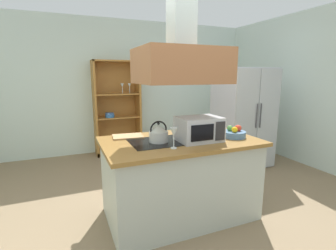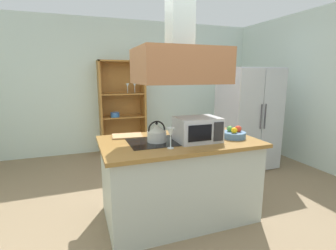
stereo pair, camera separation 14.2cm
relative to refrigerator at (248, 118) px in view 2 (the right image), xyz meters
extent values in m
plane|color=#846D50|center=(-1.89, -1.21, -0.86)|extent=(7.80, 7.80, 0.00)
cube|color=silver|center=(-1.89, 1.79, 0.49)|extent=(6.00, 0.12, 2.70)
cube|color=#B3BAAD|center=(-1.76, -1.12, -0.43)|extent=(1.61, 0.91, 0.86)
cube|color=olive|center=(-1.76, -1.12, 0.02)|extent=(1.69, 0.99, 0.04)
cube|color=black|center=(-2.01, -1.12, 0.04)|extent=(0.60, 0.48, 0.00)
cube|color=#A0643D|center=(-1.76, -1.12, 0.83)|extent=(0.90, 0.70, 0.36)
cube|color=#B1C2BD|center=(-1.76, -1.12, 1.43)|extent=(0.24, 0.24, 0.83)
cube|color=silver|center=(0.00, 0.01, 0.00)|extent=(0.90, 0.72, 1.72)
cube|color=#B6BABC|center=(-0.23, -0.36, 0.00)|extent=(0.44, 0.03, 1.68)
cube|color=#BABEC2|center=(0.22, -0.36, 0.00)|extent=(0.44, 0.03, 1.68)
cylinder|color=#4C4C51|center=(-0.04, -0.39, 0.09)|extent=(0.02, 0.02, 0.40)
cylinder|color=#4C4C51|center=(0.04, -0.39, 0.09)|extent=(0.02, 0.02, 0.40)
cube|color=#A66D2F|center=(-2.35, 1.53, 0.08)|extent=(0.04, 0.40, 1.88)
cube|color=#A66D2F|center=(-1.48, 1.53, 0.08)|extent=(0.04, 0.40, 1.88)
cube|color=#A66D2F|center=(-1.92, 1.53, 1.00)|extent=(0.92, 0.40, 0.03)
cube|color=#A66D2F|center=(-1.92, 1.53, -0.82)|extent=(0.92, 0.40, 0.08)
cube|color=#A66D2F|center=(-1.92, 1.72, 0.08)|extent=(0.92, 0.02, 1.88)
cube|color=#A66D2F|center=(-1.92, 1.53, -0.11)|extent=(0.84, 0.36, 0.02)
cube|color=#A66D2F|center=(-1.92, 1.53, 0.36)|extent=(0.84, 0.36, 0.02)
cylinder|color=#336AA6|center=(-2.08, 1.48, -0.07)|extent=(0.18, 0.18, 0.05)
cylinder|color=#3965A7|center=(-2.08, 1.48, -0.03)|extent=(0.17, 0.17, 0.05)
cylinder|color=silver|center=(-1.81, 1.49, 0.43)|extent=(0.01, 0.01, 0.12)
cone|color=silver|center=(-1.81, 1.49, 0.53)|extent=(0.07, 0.07, 0.08)
cylinder|color=silver|center=(-1.66, 1.49, 0.43)|extent=(0.01, 0.01, 0.12)
cone|color=silver|center=(-1.66, 1.49, 0.53)|extent=(0.07, 0.07, 0.08)
cylinder|color=beige|center=(-2.01, -1.12, 0.10)|extent=(0.20, 0.20, 0.11)
cone|color=#B7C1B5|center=(-2.01, -1.12, 0.19)|extent=(0.19, 0.19, 0.07)
sphere|color=black|center=(-2.01, -1.12, 0.24)|extent=(0.03, 0.03, 0.03)
torus|color=black|center=(-2.01, -1.12, 0.17)|extent=(0.19, 0.02, 0.19)
cube|color=tan|center=(-2.26, -0.78, 0.05)|extent=(0.36, 0.28, 0.02)
cube|color=#B7BABF|center=(-1.59, -1.23, 0.17)|extent=(0.46, 0.34, 0.26)
cube|color=black|center=(-1.65, -1.41, 0.17)|extent=(0.26, 0.01, 0.17)
cube|color=#262628|center=(-1.43, -1.41, 0.17)|extent=(0.11, 0.01, 0.20)
cylinder|color=silver|center=(-1.96, -1.39, 0.04)|extent=(0.06, 0.06, 0.01)
cylinder|color=silver|center=(-1.96, -1.39, 0.10)|extent=(0.01, 0.01, 0.11)
cone|color=silver|center=(-1.96, -1.39, 0.20)|extent=(0.08, 0.08, 0.09)
cylinder|color=#4C7299|center=(-1.14, -1.26, 0.07)|extent=(0.27, 0.27, 0.07)
sphere|color=red|center=(-1.09, -1.26, 0.14)|extent=(0.08, 0.08, 0.08)
sphere|color=#519C47|center=(-1.17, -1.21, 0.14)|extent=(0.07, 0.07, 0.07)
sphere|color=yellow|center=(-1.17, -1.30, 0.14)|extent=(0.07, 0.07, 0.07)
camera|label=1|loc=(-2.92, -3.55, 0.75)|focal=26.95mm
camera|label=2|loc=(-2.78, -3.60, 0.75)|focal=26.95mm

